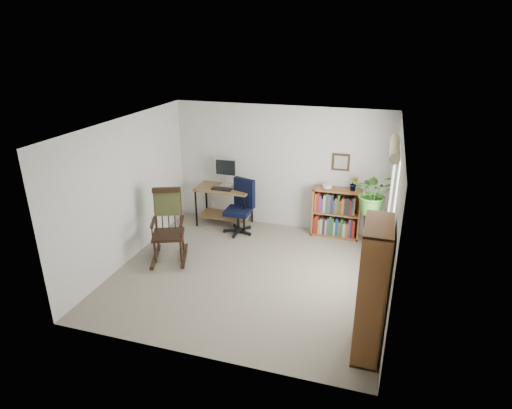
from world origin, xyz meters
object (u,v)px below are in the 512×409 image
(rocking_chair, at_px, (168,226))
(low_bookshelf, at_px, (336,213))
(office_chair, at_px, (238,207))
(tall_bookshelf, at_px, (372,290))
(desk, at_px, (224,206))

(rocking_chair, relative_size, low_bookshelf, 1.32)
(office_chair, height_order, tall_bookshelf, tall_bookshelf)
(office_chair, bearing_deg, rocking_chair, -103.05)
(rocking_chair, bearing_deg, office_chair, 36.82)
(desk, height_order, tall_bookshelf, tall_bookshelf)
(desk, distance_m, tall_bookshelf, 4.24)
(office_chair, bearing_deg, low_bookshelf, 30.95)
(tall_bookshelf, bearing_deg, rocking_chair, 158.03)
(desk, bearing_deg, tall_bookshelf, -45.01)
(office_chair, xyz_separation_m, tall_bookshelf, (2.58, -2.68, 0.31))
(desk, xyz_separation_m, office_chair, (0.40, -0.30, 0.14))
(desk, relative_size, low_bookshelf, 1.16)
(desk, relative_size, tall_bookshelf, 0.64)
(office_chair, xyz_separation_m, rocking_chair, (-0.79, -1.32, 0.09))
(low_bookshelf, height_order, tall_bookshelf, tall_bookshelf)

